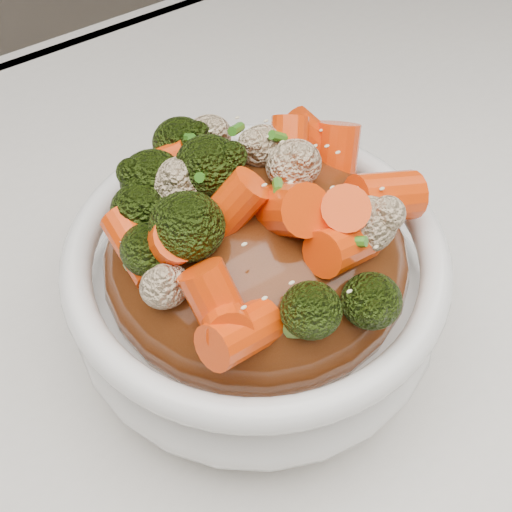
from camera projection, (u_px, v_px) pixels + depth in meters
tablecloth at (280, 446)px, 0.39m from camera, size 1.20×0.80×0.04m
bowl at (256, 291)px, 0.39m from camera, size 0.22×0.22×0.08m
sauce_base at (256, 259)px, 0.37m from camera, size 0.17×0.17×0.09m
carrots at (256, 179)px, 0.32m from camera, size 0.17×0.17×0.05m
broccoli at (256, 180)px, 0.32m from camera, size 0.17×0.17×0.04m
cauliflower at (256, 183)px, 0.32m from camera, size 0.17×0.17×0.03m
scallions at (256, 177)px, 0.32m from camera, size 0.13×0.13×0.02m
sesame_seeds at (256, 177)px, 0.32m from camera, size 0.16×0.16×0.01m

